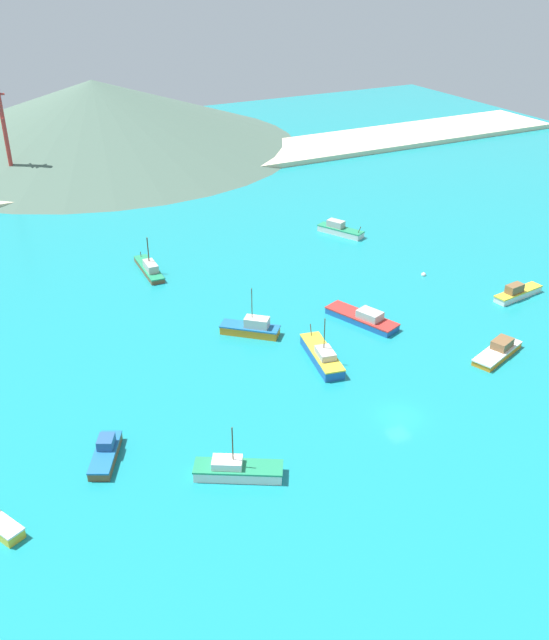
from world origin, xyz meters
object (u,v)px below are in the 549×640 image
object	(u,v)px
radio_tower	(5,131)
fishing_boat_7	(149,268)
fishing_boat_6	(498,351)
fishing_boat_4	(252,328)
fishing_boat_0	(517,293)
fishing_boat_10	(322,356)
fishing_boat_8	(106,453)
buoy_0	(424,275)
fishing_boat_2	(363,318)
fishing_boat_11	(237,470)
fishing_boat_5	(340,230)

from	to	relation	value
radio_tower	fishing_boat_7	bearing A→B (deg)	-78.10
fishing_boat_6	radio_tower	bearing A→B (deg)	113.28
fishing_boat_4	fishing_boat_7	bearing A→B (deg)	102.85
fishing_boat_0	fishing_boat_6	bearing A→B (deg)	-141.35
fishing_boat_7	fishing_boat_10	size ratio (longest dim) A/B	1.03
fishing_boat_8	buoy_0	size ratio (longest dim) A/B	9.44
fishing_boat_8	fishing_boat_2	bearing A→B (deg)	17.36
fishing_boat_2	fishing_boat_7	xyz separation A→B (m)	(-21.75, 30.61, 0.02)
fishing_boat_0	buoy_0	xyz separation A→B (m)	(-7.75, 13.00, -0.68)
fishing_boat_6	fishing_boat_10	xyz separation A→B (m)	(-21.45, 9.41, 0.18)
fishing_boat_4	fishing_boat_11	bearing A→B (deg)	-118.63
fishing_boat_5	fishing_boat_8	distance (m)	71.42
fishing_boat_7	radio_tower	xyz separation A→B (m)	(-12.02, 57.03, 11.70)
fishing_boat_0	radio_tower	bearing A→B (deg)	122.86
fishing_boat_10	radio_tower	world-z (taller)	radio_tower
fishing_boat_4	fishing_boat_6	bearing A→B (deg)	-37.23
radio_tower	fishing_boat_8	bearing A→B (deg)	-94.19
fishing_boat_2	fishing_boat_7	size ratio (longest dim) A/B	1.06
fishing_boat_6	fishing_boat_2	bearing A→B (deg)	124.11
fishing_boat_0	fishing_boat_4	world-z (taller)	fishing_boat_4
fishing_boat_6	fishing_boat_7	xyz separation A→B (m)	(-32.52, 46.51, 0.07)
fishing_boat_2	buoy_0	distance (m)	19.87
radio_tower	fishing_boat_2	bearing A→B (deg)	-68.93
fishing_boat_2	fishing_boat_5	size ratio (longest dim) A/B	1.27
fishing_boat_7	fishing_boat_11	size ratio (longest dim) A/B	1.19
fishing_boat_5	radio_tower	bearing A→B (deg)	130.87
fishing_boat_0	fishing_boat_10	xyz separation A→B (m)	(-36.19, -2.37, 0.06)
fishing_boat_5	fishing_boat_7	distance (m)	37.05
fishing_boat_5	buoy_0	bearing A→B (deg)	-83.64
fishing_boat_2	fishing_boat_11	xyz separation A→B (m)	(-29.92, -21.75, 0.06)
fishing_boat_0	fishing_boat_11	bearing A→B (deg)	-162.35
fishing_boat_11	buoy_0	bearing A→B (deg)	32.72
fishing_boat_0	fishing_boat_10	bearing A→B (deg)	-176.25
fishing_boat_2	buoy_0	world-z (taller)	fishing_boat_2
radio_tower	fishing_boat_11	bearing A→B (deg)	-87.98
fishing_boat_6	fishing_boat_10	size ratio (longest dim) A/B	0.88
fishing_boat_4	fishing_boat_5	world-z (taller)	fishing_boat_4
fishing_boat_8	fishing_boat_11	bearing A→B (deg)	-38.44
fishing_boat_0	fishing_boat_5	bearing A→B (deg)	106.23
fishing_boat_2	buoy_0	xyz separation A→B (m)	(17.76, 8.88, -0.61)
fishing_boat_7	fishing_boat_10	world-z (taller)	fishing_boat_10
fishing_boat_10	radio_tower	bearing A→B (deg)	103.78
radio_tower	fishing_boat_0	bearing A→B (deg)	-57.14
fishing_boat_2	fishing_boat_7	world-z (taller)	fishing_boat_7
fishing_boat_6	fishing_boat_11	distance (m)	41.11
buoy_0	fishing_boat_4	bearing A→B (deg)	-172.11
fishing_boat_4	fishing_boat_6	size ratio (longest dim) A/B	0.84
fishing_boat_6	fishing_boat_11	world-z (taller)	fishing_boat_11
fishing_boat_0	fishing_boat_11	distance (m)	58.16
fishing_boat_0	fishing_boat_8	bearing A→B (deg)	-172.53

